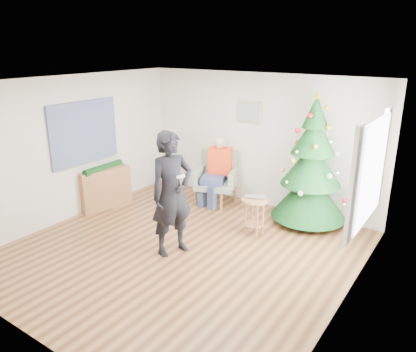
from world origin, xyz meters
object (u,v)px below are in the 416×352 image
Objects in this scene: console at (105,188)px; christmas_tree at (312,166)px; standing_man at (172,194)px; stool at (254,217)px; armchair at (217,184)px.

christmas_tree is at bearing 39.99° from console.
standing_man is 2.39m from console.
armchair reaches higher than stool.
console reaches higher than stool.
standing_man is (-0.77, -1.21, 0.63)m from stool.
christmas_tree is at bearing 60.81° from stool.
standing_man is at bearing 0.13° from console.
standing_man reaches higher than armchair.
christmas_tree is 2.05m from armchair.
armchair is at bearing 145.92° from stool.
stool is (-0.56, -1.01, -0.74)m from christmas_tree.
armchair is at bearing -177.40° from christmas_tree.
christmas_tree is 2.60m from standing_man.
stool is 0.63× the size of armchair.
christmas_tree is 3.65× the size of stool.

